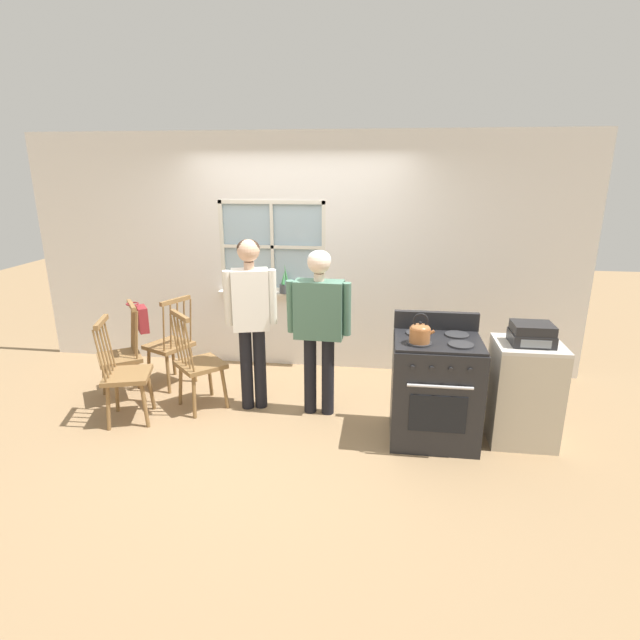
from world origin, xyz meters
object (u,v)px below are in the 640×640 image
(stove, at_px, (435,388))
(handbag, at_px, (142,318))
(person_elderly_left, at_px, (251,309))
(side_counter, at_px, (523,392))
(chair_center_cluster, at_px, (125,375))
(chair_by_window, at_px, (122,357))
(potted_plant, at_px, (285,285))
(chair_near_wall, at_px, (199,365))
(kettle, at_px, (420,332))
(stereo, at_px, (532,334))
(chair_near_stove, at_px, (170,345))
(person_teen_center, at_px, (319,316))

(stove, height_order, handbag, stove)
(person_elderly_left, bearing_deg, side_counter, -22.44)
(chair_center_cluster, distance_m, handbag, 0.69)
(chair_by_window, distance_m, potted_plant, 1.92)
(person_elderly_left, bearing_deg, chair_by_window, 163.15)
(chair_by_window, xyz_separation_m, chair_near_wall, (0.86, -0.10, 0.00))
(person_elderly_left, distance_m, kettle, 1.63)
(potted_plant, bearing_deg, handbag, -143.83)
(kettle, bearing_deg, chair_by_window, 169.85)
(chair_by_window, relative_size, chair_center_cluster, 1.00)
(stove, height_order, stereo, stove)
(potted_plant, bearing_deg, chair_near_wall, -118.14)
(chair_by_window, relative_size, chair_near_stove, 1.00)
(chair_by_window, xyz_separation_m, handbag, (0.19, 0.14, 0.38))
(handbag, xyz_separation_m, side_counter, (3.67, -0.46, -0.38))
(handbag, bearing_deg, person_elderly_left, -7.77)
(chair_near_wall, height_order, person_elderly_left, person_elderly_left)
(person_elderly_left, xyz_separation_m, stereo, (2.48, -0.31, -0.03))
(chair_near_stove, height_order, potted_plant, potted_plant)
(handbag, bearing_deg, chair_by_window, -144.66)
(person_teen_center, height_order, side_counter, person_teen_center)
(chair_by_window, xyz_separation_m, potted_plant, (1.49, 1.08, 0.55))
(chair_near_wall, relative_size, potted_plant, 2.93)
(person_teen_center, xyz_separation_m, potted_plant, (-0.56, 1.14, 0.03))
(potted_plant, height_order, handbag, potted_plant)
(chair_by_window, bearing_deg, person_teen_center, 53.15)
(chair_by_window, relative_size, handbag, 3.27)
(person_elderly_left, height_order, side_counter, person_elderly_left)
(chair_by_window, height_order, chair_near_stove, same)
(person_elderly_left, bearing_deg, chair_center_cluster, -175.50)
(chair_near_stove, distance_m, person_teen_center, 1.83)
(side_counter, bearing_deg, chair_near_wall, 175.79)
(stove, relative_size, side_counter, 1.20)
(person_elderly_left, relative_size, person_teen_center, 1.05)
(chair_center_cluster, relative_size, chair_near_stove, 1.00)
(chair_by_window, height_order, potted_plant, potted_plant)
(person_teen_center, xyz_separation_m, stove, (1.06, -0.34, -0.51))
(chair_by_window, distance_m, person_elderly_left, 1.50)
(stove, bearing_deg, side_counter, 5.56)
(handbag, relative_size, stereo, 0.90)
(person_elderly_left, distance_m, handbag, 1.22)
(chair_center_cluster, height_order, side_counter, chair_center_cluster)
(chair_near_stove, bearing_deg, kettle, 97.05)
(person_elderly_left, distance_m, stove, 1.84)
(chair_near_wall, relative_size, chair_near_stove, 1.00)
(person_elderly_left, xyz_separation_m, kettle, (1.55, -0.50, 0.00))
(chair_near_wall, xyz_separation_m, side_counter, (3.01, -0.22, -0.00))
(person_teen_center, relative_size, handbag, 5.21)
(chair_by_window, distance_m, chair_near_wall, 0.86)
(chair_by_window, bearing_deg, potted_plant, 90.73)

